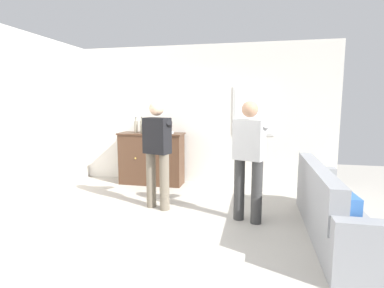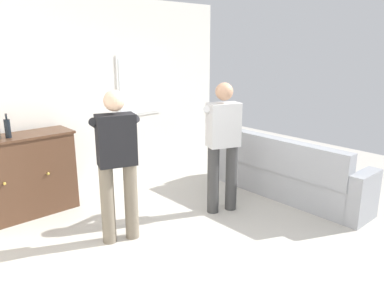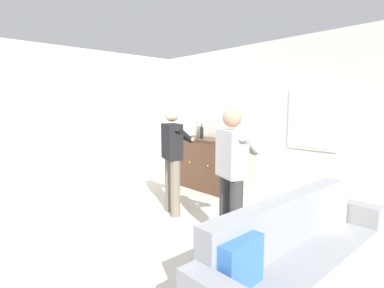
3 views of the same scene
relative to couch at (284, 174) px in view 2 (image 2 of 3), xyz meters
name	(u,v)px [view 2 (image 2 of 3)]	position (x,y,z in m)	size (l,w,h in m)	color
ground	(205,260)	(-2.00, -0.45, -0.34)	(10.40, 10.40, 0.00)	#B2ADA3
wall_back_with_window	(79,96)	(-1.98, 2.21, 1.06)	(5.20, 0.15, 2.80)	silver
couch	(284,174)	(0.00, 0.00, 0.00)	(0.57, 2.41, 0.88)	gray
sideboard_cabinet	(21,176)	(-2.99, 1.85, 0.19)	(1.32, 0.49, 1.05)	#472D1E
bottle_spirits_clear	(8,128)	(-3.09, 1.80, 0.83)	(0.07, 0.07, 0.29)	black
person_standing_left	(117,159)	(-2.40, 0.50, 0.60)	(0.53, 0.52, 1.68)	#6B6051
person_standing_right	(223,142)	(-1.00, 0.27, 0.60)	(0.52, 0.52, 1.68)	#383838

